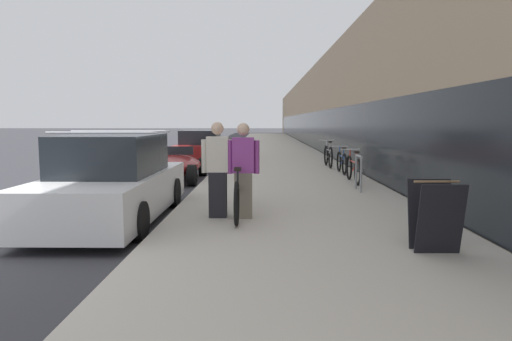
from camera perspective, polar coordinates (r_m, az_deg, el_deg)
The scene contains 13 objects.
sidewalk_slab at distance 26.65m, azimuth 2.31°, elevation 2.51°, with size 4.74×70.00×0.16m.
storefront_facade at distance 35.54m, azimuth 14.07°, elevation 7.28°, with size 10.01×70.00×5.17m.
tandem_bicycle at distance 8.04m, azimuth -2.08°, elevation -2.78°, with size 0.52×2.59×0.89m.
person_rider at distance 7.65m, azimuth -1.60°, elevation -0.01°, with size 0.54×0.21×1.60m.
person_bystander at distance 7.73m, azimuth -4.81°, elevation 0.09°, with size 0.55×0.21×1.62m.
bike_rack_hoop at distance 10.96m, azimuth 12.71°, elevation 0.18°, with size 0.05×0.60×0.84m.
cruiser_bike_nearest at distance 12.42m, azimuth 12.06°, elevation 0.22°, with size 0.52×1.84×0.87m.
cruiser_bike_middle at distance 14.53m, azimuth 10.66°, elevation 1.06°, with size 0.52×1.63×0.84m.
cruiser_bike_farthest at distance 16.50m, azimuth 9.02°, elevation 1.83°, with size 0.52×1.84×0.95m.
sandwich_board_sign at distance 6.16m, azimuth 21.49°, elevation -5.30°, with size 0.56×0.56×0.90m.
parked_sedan_curbside at distance 8.56m, azimuth -17.41°, elevation -1.44°, with size 1.86×4.59×1.62m.
vintage_roadster_curbside at distance 13.99m, azimuth -10.64°, elevation 0.54°, with size 1.87×4.06×1.01m.
parked_sedan_far at distance 20.11m, azimuth -6.96°, elevation 2.85°, with size 1.94×4.12×1.39m.
Camera 1 is at (4.83, -5.59, 1.79)m, focal length 32.00 mm.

